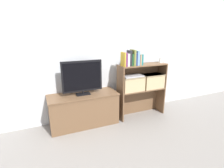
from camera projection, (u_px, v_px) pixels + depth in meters
The scene contains 20 objects.
ground_plane at pixel (115, 124), 2.93m from camera, with size 16.00×16.00×0.00m, color gray.
wall_back at pixel (105, 49), 2.98m from camera, with size 10.00×0.05×2.40m.
tv_stand at pixel (84, 109), 2.86m from camera, with size 1.11×0.44×0.53m.
tv at pixel (82, 77), 2.70m from camera, with size 0.63×0.14×0.54m.
bookshelf_lower_tier at pixel (139, 98), 3.22m from camera, with size 0.87×0.26×0.51m.
bookshelf_upper_tier at pixel (141, 73), 3.08m from camera, with size 0.87×0.26×0.44m.
book_mustard at pixel (123, 59), 2.78m from camera, with size 0.02×0.15×0.22m.
book_plum at pixel (125, 59), 2.80m from camera, with size 0.03×0.15×0.22m.
book_ivory at pixel (127, 60), 2.81m from camera, with size 0.03×0.15×0.20m.
book_charcoal at pixel (129, 58), 2.82m from camera, with size 0.04×0.12×0.25m.
book_forest at pixel (131, 60), 2.84m from camera, with size 0.02×0.13×0.19m.
book_olive at pixel (133, 58), 2.85m from camera, with size 0.03×0.16×0.26m.
book_navy at pixel (135, 59), 2.87m from camera, with size 0.03×0.12×0.21m.
book_skyblue at pixel (137, 58), 2.88m from camera, with size 0.04×0.13×0.24m.
book_tan at pixel (139, 60), 2.90m from camera, with size 0.02×0.15×0.18m.
book_teal at pixel (140, 59), 2.91m from camera, with size 0.03×0.14×0.18m.
baby_monitor at pixel (161, 60), 3.12m from camera, with size 0.05×0.03×0.12m.
storage_basket_left at pixel (132, 83), 2.98m from camera, with size 0.39×0.23×0.25m.
storage_basket_right at pixel (152, 80), 3.14m from camera, with size 0.39×0.23×0.25m.
laptop at pixel (132, 76), 2.95m from camera, with size 0.35×0.21×0.02m.
Camera 1 is at (-1.08, -2.38, 1.48)m, focal length 28.00 mm.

